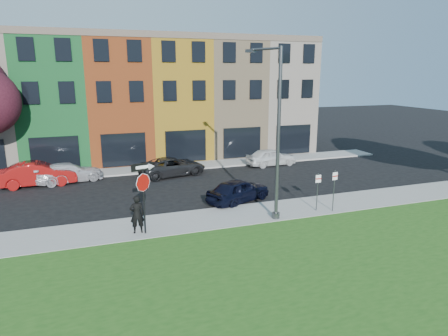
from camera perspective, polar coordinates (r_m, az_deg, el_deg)
name	(u,v)px	position (r m, az deg, el deg)	size (l,w,h in m)	color
ground	(271,237)	(18.88, 6.76, -9.81)	(120.00, 120.00, 0.00)	black
sidewalk_near	(280,211)	(22.19, 8.03, -6.05)	(40.00, 3.00, 0.12)	gray
sidewalk_far	(153,169)	(31.75, -10.17, -0.12)	(40.00, 2.40, 0.12)	gray
rowhouse_block	(144,100)	(37.15, -11.30, 9.51)	(30.00, 10.12, 10.00)	beige
stop_sign	(143,184)	(18.44, -11.48, -2.28)	(1.03, 0.29, 3.36)	black
man	(137,214)	(19.06, -12.32, -6.48)	(0.66, 0.44, 1.82)	black
sedan_near	(238,190)	(23.42, 2.07, -3.22)	(4.41, 3.21, 1.40)	black
parked_car_red	(38,174)	(29.48, -25.03, -0.77)	(4.96, 1.94, 1.61)	maroon
parked_car_silver	(69,173)	(29.64, -21.30, -0.62)	(4.93, 2.94, 1.34)	#BAB9BE
parked_car_dark	(172,166)	(29.60, -7.38, 0.23)	(5.28, 3.21, 1.37)	black
parked_car_white	(271,157)	(32.74, 6.73, 1.57)	(4.21, 1.88, 1.41)	silver
street_lamp	(275,135)	(19.94, 7.35, 4.68)	(1.11, 2.48, 8.53)	#444749
parking_sign_a	(318,187)	(22.02, 13.23, -2.70)	(0.32, 0.09, 2.08)	#444749
parking_sign_b	(334,186)	(22.15, 15.46, -2.47)	(0.32, 0.10, 2.27)	#444749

